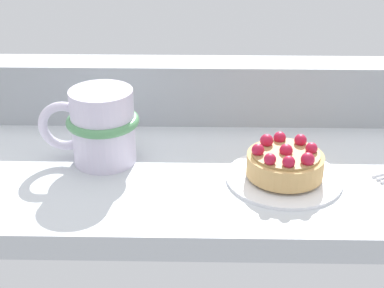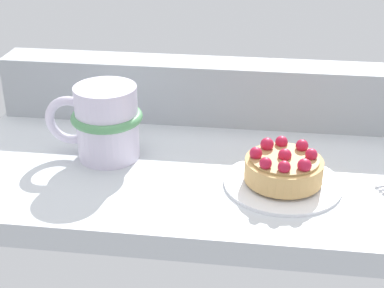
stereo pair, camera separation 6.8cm
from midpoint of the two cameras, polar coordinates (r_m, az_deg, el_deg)
name	(u,v)px [view 2 (the right image)]	position (r cm, az deg, el deg)	size (l,w,h in cm)	color
ground_plane	(219,173)	(72.53, 5.35, -2.99)	(65.83, 32.42, 2.99)	silver
window_rail_back	(228,92)	(82.01, 5.97, 5.10)	(64.51, 5.95, 8.63)	#9EA3A8
dessert_plate	(283,182)	(68.14, 11.84, -3.79)	(13.72, 13.72, 0.76)	white
raspberry_tart	(284,167)	(67.18, 11.98, -2.32)	(8.99, 8.99, 4.09)	tan
coffee_mug	(104,122)	(71.26, -6.00, 2.11)	(12.44, 8.89, 9.43)	silver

